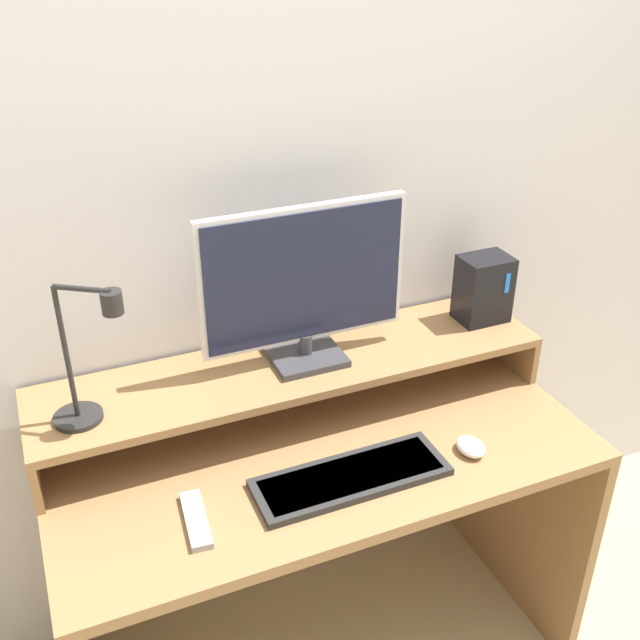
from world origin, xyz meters
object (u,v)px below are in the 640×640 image
object	(u,v)px
desk_lamp	(87,366)
monitor	(304,284)
router_dock	(483,289)
remote_control	(196,520)
keyboard	(351,477)
mouse	(471,447)

from	to	relation	value
desk_lamp	monitor	bearing A→B (deg)	7.10
router_dock	remote_control	bearing A→B (deg)	-160.92
router_dock	keyboard	xyz separation A→B (m)	(-0.55, -0.32, -0.23)
desk_lamp	remote_control	size ratio (longest dim) A/B	1.92
remote_control	keyboard	bearing A→B (deg)	-1.24
router_dock	mouse	distance (m)	0.48
desk_lamp	router_dock	xyz separation A→B (m)	(1.06, 0.07, -0.05)
monitor	remote_control	xyz separation A→B (m)	(-0.38, -0.31, -0.35)
desk_lamp	keyboard	size ratio (longest dim) A/B	0.75
router_dock	desk_lamp	bearing A→B (deg)	-176.35
desk_lamp	mouse	world-z (taller)	desk_lamp
monitor	desk_lamp	distance (m)	0.54
router_dock	remote_control	size ratio (longest dim) A/B	1.06
keyboard	mouse	distance (m)	0.31
keyboard	remote_control	xyz separation A→B (m)	(-0.36, 0.01, -0.00)
router_dock	monitor	bearing A→B (deg)	-179.83
monitor	desk_lamp	bearing A→B (deg)	-172.90
keyboard	desk_lamp	bearing A→B (deg)	153.56
remote_control	desk_lamp	bearing A→B (deg)	121.40
mouse	keyboard	bearing A→B (deg)	175.99
desk_lamp	mouse	size ratio (longest dim) A/B	4.08
desk_lamp	remote_control	world-z (taller)	desk_lamp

